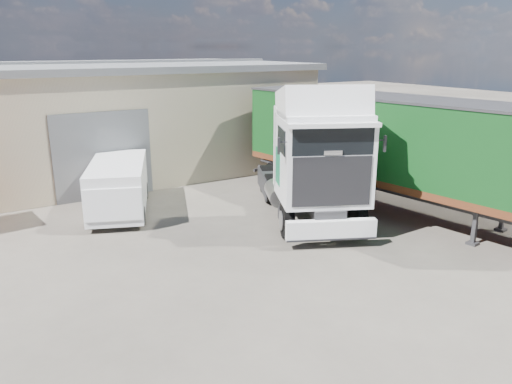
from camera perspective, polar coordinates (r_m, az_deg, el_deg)
ground at (r=13.99m, az=2.42°, el=-9.63°), size 120.00×120.00×0.00m
brick_boundary_wall at (r=25.23m, az=16.96°, el=4.46°), size 0.35×26.00×2.50m
tractor_unit at (r=17.61m, az=6.78°, el=3.02°), size 5.62×7.81×5.01m
box_trailer at (r=19.73m, az=14.68°, el=5.66°), size 4.78×13.35×4.35m
panel_van at (r=19.42m, az=-15.47°, el=0.45°), size 3.51×5.15×1.95m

